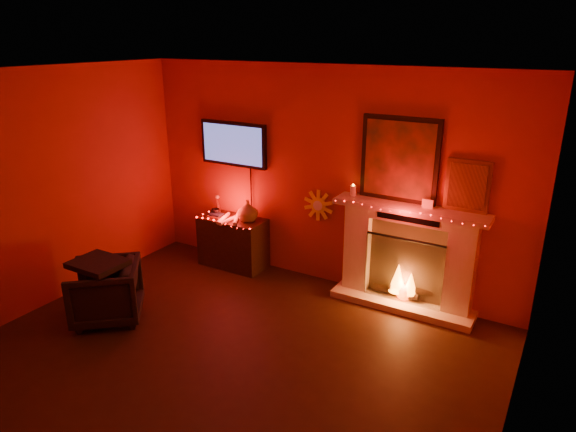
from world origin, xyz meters
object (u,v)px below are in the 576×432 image
fireplace (407,247)px  tv (234,144)px  sunburst_clock (318,205)px  console_table (234,239)px  armchair (106,292)px

fireplace → tv: size_ratio=1.76×
sunburst_clock → console_table: size_ratio=0.41×
console_table → armchair: bearing=-102.1°
tv → sunburst_clock: size_ratio=3.10×
fireplace → tv: bearing=178.5°
tv → console_table: tv is taller
tv → sunburst_clock: bearing=1.2°
fireplace → armchair: bearing=-144.1°
console_table → armchair: size_ratio=1.33×
console_table → sunburst_clock: bearing=10.8°
tv → fireplace: bearing=-1.5°
fireplace → console_table: size_ratio=2.24×
tv → armchair: (-0.31, -2.05, -1.32)m
sunburst_clock → armchair: 2.68m
console_table → fireplace: bearing=3.1°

